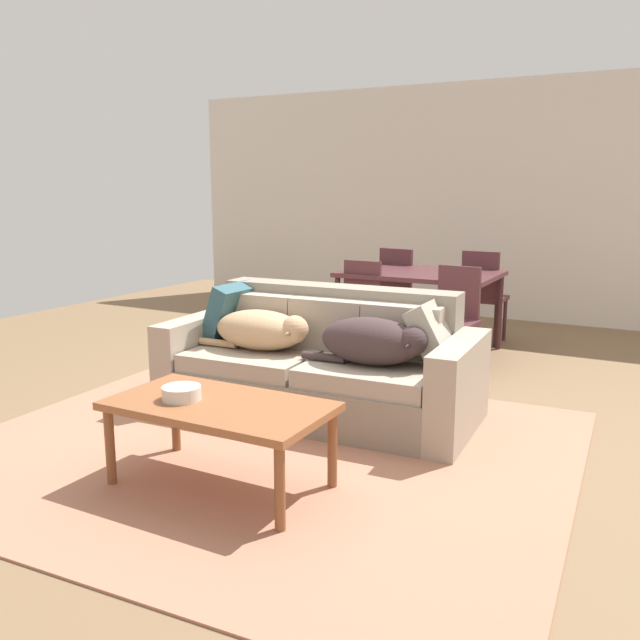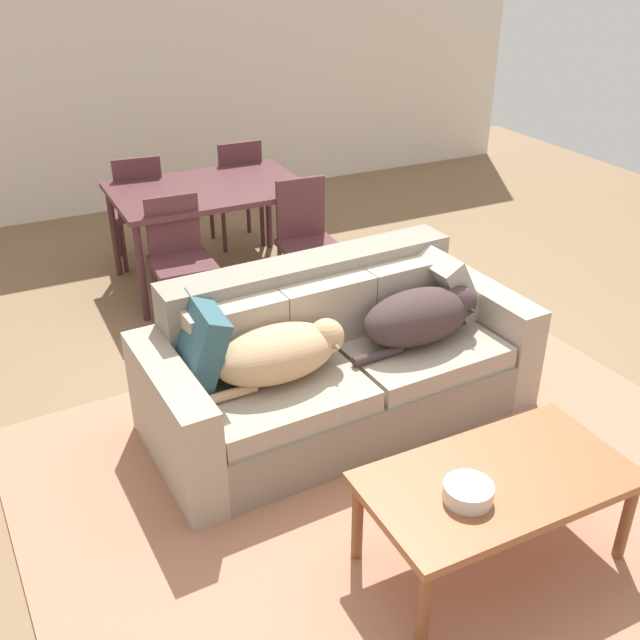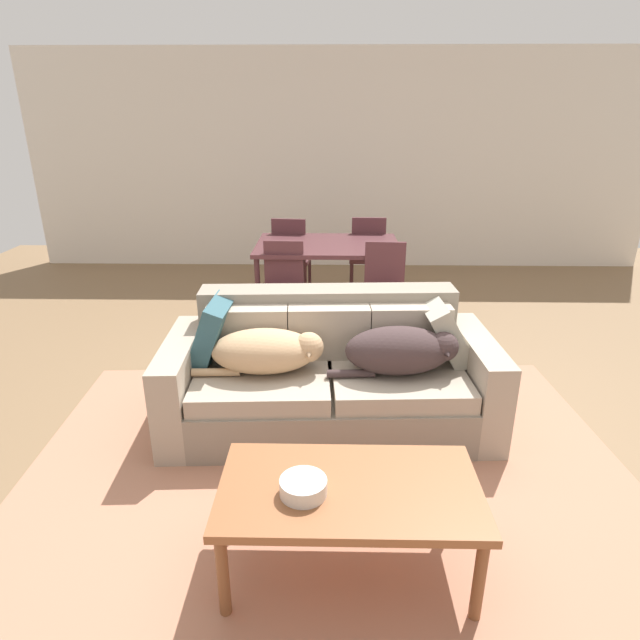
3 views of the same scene
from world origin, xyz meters
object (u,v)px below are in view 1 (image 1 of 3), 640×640
object	(u,v)px
dining_chair_near_left	(356,304)
dining_chair_far_left	(400,288)
dog_on_right_cushion	(374,341)
dining_chair_near_right	(453,315)
throw_pillow_by_right_arm	(435,334)
bowl_on_coffee_table	(181,393)
dining_table	(420,279)
couch	(322,367)
throw_pillow_by_left_arm	(230,313)
dog_on_left_cushion	(263,330)
coffee_table	(219,412)
dining_chair_far_right	(482,293)

from	to	relation	value
dining_chair_near_left	dining_chair_far_left	world-z (taller)	dining_chair_far_left
dining_chair_far_left	dining_chair_near_left	bearing A→B (deg)	96.09
dog_on_right_cushion	dining_chair_near_right	bearing A→B (deg)	85.77
throw_pillow_by_right_arm	dining_chair_near_left	bearing A→B (deg)	131.08
bowl_on_coffee_table	dining_table	size ratio (longest dim) A/B	0.14
couch	throw_pillow_by_left_arm	distance (m)	0.82
dining_chair_near_right	dog_on_left_cushion	bearing A→B (deg)	-115.62
dog_on_right_cushion	throw_pillow_by_right_arm	bearing A→B (deg)	34.14
dog_on_left_cushion	bowl_on_coffee_table	bearing A→B (deg)	-79.59
couch	throw_pillow_by_right_arm	distance (m)	0.82
coffee_table	dining_chair_near_right	xyz separation A→B (m)	(0.39, 2.65, 0.08)
dog_on_right_cushion	coffee_table	bearing A→B (deg)	-110.12
couch	dining_table	xyz separation A→B (m)	(-0.03, 1.98, 0.36)
couch	dining_chair_near_right	bearing A→B (deg)	67.93
couch	dining_chair_far_left	distance (m)	2.56
dining_table	dining_chair_near_right	bearing A→B (deg)	-49.88
dining_chair_far_left	couch	bearing A→B (deg)	105.64
bowl_on_coffee_table	dining_table	bearing A→B (deg)	88.67
couch	dining_chair_near_left	size ratio (longest dim) A/B	2.45
dog_on_right_cushion	dining_table	size ratio (longest dim) A/B	0.58
dog_on_left_cushion	coffee_table	size ratio (longest dim) A/B	0.72
throw_pillow_by_right_arm	dining_chair_near_right	size ratio (longest dim) A/B	0.46
coffee_table	dining_table	bearing A→B (deg)	92.09
throw_pillow_by_left_arm	dining_chair_near_right	distance (m)	1.85
couch	coffee_table	size ratio (longest dim) A/B	1.90
throw_pillow_by_left_arm	throw_pillow_by_right_arm	size ratio (longest dim) A/B	1.06
bowl_on_coffee_table	dog_on_right_cushion	bearing A→B (deg)	65.15
dining_chair_near_left	dining_chair_far_right	size ratio (longest dim) A/B	0.95
dining_chair_far_left	dining_table	bearing A→B (deg)	133.27
dining_chair_far_right	dog_on_left_cushion	bearing A→B (deg)	74.99
dining_table	dining_chair_far_right	world-z (taller)	dining_chair_far_right
dog_on_right_cushion	dining_chair_far_left	size ratio (longest dim) A/B	0.89
dining_table	throw_pillow_by_left_arm	bearing A→B (deg)	-110.51
dog_on_right_cushion	bowl_on_coffee_table	size ratio (longest dim) A/B	4.04
dog_on_right_cushion	throw_pillow_by_left_arm	bearing A→B (deg)	169.56
couch	throw_pillow_by_right_arm	world-z (taller)	couch
dog_on_right_cushion	throw_pillow_by_left_arm	distance (m)	1.22
throw_pillow_by_right_arm	dining_chair_far_right	bearing A→B (deg)	98.09
bowl_on_coffee_table	dining_chair_near_right	distance (m)	2.77
dog_on_left_cushion	coffee_table	bearing A→B (deg)	-70.08
coffee_table	dining_chair_near_right	bearing A→B (deg)	81.63
dog_on_left_cushion	dog_on_right_cushion	distance (m)	0.83
dining_chair_near_left	dining_chair_far_left	xyz separation A→B (m)	(-0.00, 1.06, 0.01)
dog_on_right_cushion	dining_chair_far_left	distance (m)	2.80
dining_chair_far_right	throw_pillow_by_right_arm	bearing A→B (deg)	99.40
dining_table	bowl_on_coffee_table	bearing A→B (deg)	-91.33
dining_chair_near_left	dining_chair_far_right	bearing A→B (deg)	55.09
throw_pillow_by_right_arm	dining_chair_near_right	xyz separation A→B (m)	(-0.28, 1.29, -0.12)
dog_on_right_cushion	throw_pillow_by_right_arm	world-z (taller)	throw_pillow_by_right_arm
dog_on_right_cushion	dining_table	world-z (taller)	dining_table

